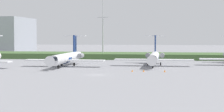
{
  "coord_description": "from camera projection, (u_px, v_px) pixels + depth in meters",
  "views": [
    {
      "loc": [
        15.81,
        -84.04,
        8.83
      ],
      "look_at": [
        0.0,
        24.04,
        3.0
      ],
      "focal_mm": 61.21,
      "sensor_mm": 36.0,
      "label": 1
    }
  ],
  "objects": [
    {
      "name": "grass_berm",
      "position": [
        126.0,
        56.0,
        147.7
      ],
      "size": [
        320.0,
        20.0,
        2.1
      ],
      "primitive_type": "cube",
      "color": "#426033",
      "rests_on": "ground"
    },
    {
      "name": "safety_cone_rear_marker",
      "position": [
        165.0,
        71.0,
        92.43
      ],
      "size": [
        0.44,
        0.44,
        0.55
      ],
      "primitive_type": "cone",
      "color": "orange",
      "rests_on": "ground"
    },
    {
      "name": "regional_jet_fourth",
      "position": [
        154.0,
        57.0,
        112.1
      ],
      "size": [
        22.81,
        31.0,
        9.0
      ],
      "color": "white",
      "rests_on": "ground"
    },
    {
      "name": "safety_cone_front_marker",
      "position": [
        132.0,
        71.0,
        93.34
      ],
      "size": [
        0.44,
        0.44,
        0.55
      ],
      "primitive_type": "cone",
      "color": "orange",
      "rests_on": "ground"
    },
    {
      "name": "safety_cone_mid_marker",
      "position": [
        144.0,
        71.0,
        93.12
      ],
      "size": [
        0.44,
        0.44,
        0.55
      ],
      "primitive_type": "cone",
      "color": "orange",
      "rests_on": "ground"
    },
    {
      "name": "regional_jet_third",
      "position": [
        66.0,
        58.0,
        109.72
      ],
      "size": [
        22.81,
        31.0,
        9.0
      ],
      "color": "white",
      "rests_on": "ground"
    },
    {
      "name": "ground_plane",
      "position": [
        115.0,
        65.0,
        115.44
      ],
      "size": [
        500.0,
        500.0,
        0.0
      ],
      "primitive_type": "plane",
      "color": "gray"
    },
    {
      "name": "antenna_mast",
      "position": [
        103.0,
        32.0,
        151.95
      ],
      "size": [
        4.4,
        0.5,
        24.71
      ],
      "color": "#B2B2B7",
      "rests_on": "ground"
    }
  ]
}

